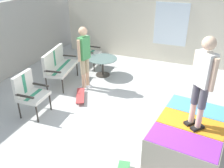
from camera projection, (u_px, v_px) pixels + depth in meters
name	position (u px, v px, depth m)	size (l,w,h in m)	color
ground_plane	(120.00, 116.00, 5.83)	(12.00, 12.00, 0.10)	#B2B2AD
house_facade	(146.00, 24.00, 8.52)	(0.23, 6.00, 2.55)	beige
skate_ramp	(191.00, 137.00, 4.55)	(1.95, 2.24, 0.65)	gray
patio_bench	(58.00, 64.00, 6.99)	(1.33, 0.76, 1.02)	#2D2823
patio_chair_near_house	(87.00, 50.00, 8.05)	(0.64, 0.58, 1.02)	#2D2823
patio_chair_by_wall	(29.00, 90.00, 5.57)	(0.65, 0.58, 1.02)	#2D2823
patio_table	(103.00, 63.00, 7.56)	(0.90, 0.90, 0.57)	#2D2823
person_watching	(84.00, 54.00, 6.53)	(0.47, 0.29, 1.75)	silver
person_skater	(203.00, 78.00, 3.89)	(0.37, 0.37, 1.63)	black
skateboard_by_bench	(80.00, 96.00, 6.41)	(0.80, 0.54, 0.10)	#B23838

